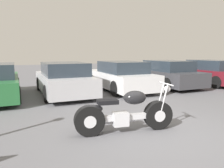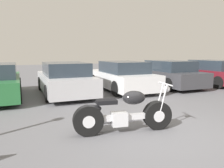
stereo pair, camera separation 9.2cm
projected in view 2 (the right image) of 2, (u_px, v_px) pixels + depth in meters
The scene contains 6 objects.
ground_plane at pixel (151, 132), 4.85m from camera, with size 60.00×60.00×0.00m, color slate.
motorcycle at pixel (123, 113), 4.80m from camera, with size 2.25×0.77×1.07m.
parked_car_silver at pixel (65, 79), 9.26m from camera, with size 1.92×4.45×1.35m.
parked_car_white at pixel (121, 76), 10.34m from camera, with size 1.92×4.45×1.35m.
parked_car_dark_grey at pixel (167, 74), 11.44m from camera, with size 1.92×4.45×1.35m.
parked_car_maroon at pixel (211, 73), 12.15m from camera, with size 1.92×4.45×1.35m.
Camera 2 is at (-2.62, -3.94, 1.75)m, focal length 35.00 mm.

